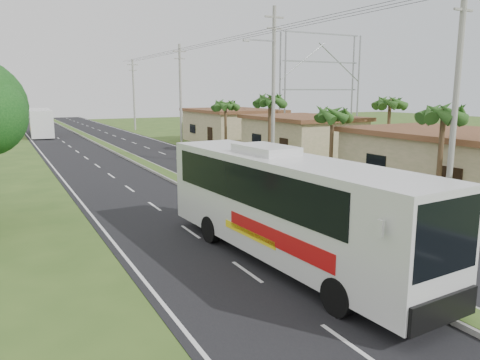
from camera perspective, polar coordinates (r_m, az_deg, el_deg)
name	(u,v)px	position (r m, az deg, el deg)	size (l,w,h in m)	color
ground	(332,255)	(17.46, 11.15, -8.99)	(180.00, 180.00, 0.00)	#35541E
road_asphalt	(159,172)	(34.84, -9.80, 0.98)	(14.00, 160.00, 0.02)	black
median_strip	(159,171)	(34.82, -9.80, 1.13)	(1.20, 160.00, 0.18)	gray
lane_edge_left	(63,180)	(33.46, -20.78, 0.01)	(0.12, 160.00, 0.01)	silver
lane_edge_right	(240,165)	(37.39, 0.01, 1.79)	(0.12, 160.00, 0.01)	silver
shop_near	(455,160)	(31.04, 24.71, 2.27)	(8.60, 12.60, 3.52)	tan
shop_mid	(302,136)	(42.64, 7.52, 5.33)	(7.60, 10.60, 3.67)	tan
shop_far	(232,125)	(54.64, -0.98, 6.68)	(8.60, 11.60, 3.82)	tan
palm_verge_a	(444,114)	(25.01, 23.58, 7.36)	(2.40, 2.40, 5.45)	#473321
palm_verge_b	(332,114)	(31.72, 11.21, 7.89)	(2.40, 2.40, 5.05)	#473321
palm_verge_c	(270,101)	(37.10, 3.66, 9.65)	(2.40, 2.40, 5.85)	#473321
palm_verge_d	(225,105)	(45.27, -1.78, 9.14)	(2.40, 2.40, 5.25)	#473321
palm_behind_shop	(390,103)	(39.36, 17.82, 8.95)	(2.40, 2.40, 5.65)	#473321
utility_pole_a	(456,95)	(23.97, 24.85, 9.39)	(1.60, 0.28, 11.00)	gray
utility_pole_b	(273,86)	(36.07, 4.06, 11.41)	(3.20, 0.28, 12.00)	gray
utility_pole_c	(181,93)	(54.14, -7.27, 10.52)	(1.60, 0.28, 11.00)	gray
utility_pole_d	(134,94)	(73.22, -12.82, 10.19)	(1.60, 0.28, 10.50)	gray
billboard_lattice	(321,82)	(53.64, 9.80, 11.68)	(10.18, 1.18, 12.07)	gray
coach_bus_main	(285,201)	(15.95, 5.45, -2.56)	(3.35, 12.39, 3.96)	silver
coach_bus_far	(41,121)	(67.54, -23.14, 6.65)	(3.23, 12.10, 3.49)	white
motorcyclist	(216,196)	(22.16, -2.98, -2.01)	(1.69, 0.79, 2.45)	black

